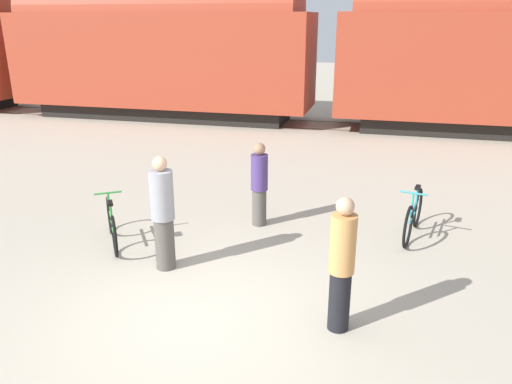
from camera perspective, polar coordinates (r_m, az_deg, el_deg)
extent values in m
plane|color=#B2A893|center=(6.73, -6.55, -14.14)|extent=(80.00, 80.00, 0.00)
cube|color=black|center=(20.09, -10.40, 9.15)|extent=(9.58, 2.12, 0.55)
cube|color=#9E3823|center=(19.85, -10.74, 14.68)|extent=(11.41, 2.83, 3.34)
cylinder|color=#9E3823|center=(19.79, -11.06, 19.49)|extent=(10.49, 2.69, 2.69)
cube|color=black|center=(18.75, 26.82, 6.69)|extent=(9.58, 2.12, 0.55)
cube|color=#4C4238|center=(17.77, 7.27, 7.14)|extent=(60.50, 0.07, 0.01)
cube|color=#4C4238|center=(19.17, 7.84, 8.00)|extent=(60.50, 0.07, 0.01)
torus|color=black|center=(9.34, -16.38, -2.56)|extent=(0.43, 0.60, 0.69)
torus|color=black|center=(8.44, -15.87, -4.90)|extent=(0.43, 0.60, 0.69)
cylinder|color=#338C38|center=(8.82, -16.25, -2.61)|extent=(0.51, 0.73, 0.04)
cylinder|color=#338C38|center=(8.87, -16.16, -3.48)|extent=(0.47, 0.67, 0.04)
cylinder|color=#338C38|center=(8.61, -16.25, -2.12)|extent=(0.04, 0.04, 0.29)
cube|color=black|center=(8.56, -16.33, -1.22)|extent=(0.18, 0.21, 0.05)
cylinder|color=#338C38|center=(9.02, -16.47, -1.06)|extent=(0.04, 0.04, 0.32)
cylinder|color=#338C38|center=(8.96, -16.57, -0.10)|extent=(0.40, 0.29, 0.03)
torus|color=black|center=(8.79, 16.97, -3.86)|extent=(0.20, 0.73, 0.74)
torus|color=black|center=(9.72, 18.01, -1.72)|extent=(0.20, 0.73, 0.74)
cylinder|color=teal|center=(9.19, 17.63, -1.64)|extent=(0.22, 0.88, 0.04)
cylinder|color=teal|center=(9.24, 17.54, -2.54)|extent=(0.20, 0.80, 0.04)
cylinder|color=teal|center=(9.30, 17.90, -0.40)|extent=(0.04, 0.04, 0.31)
cube|color=black|center=(9.25, 18.00, 0.51)|extent=(0.12, 0.21, 0.05)
cylinder|color=teal|center=(8.87, 17.45, -1.18)|extent=(0.04, 0.04, 0.34)
cylinder|color=teal|center=(8.81, 17.56, -0.13)|extent=(0.46, 0.13, 0.03)
cylinder|color=#514C47|center=(7.85, -10.38, -5.79)|extent=(0.30, 0.30, 0.82)
cylinder|color=gray|center=(7.55, -10.74, -0.36)|extent=(0.36, 0.36, 0.75)
sphere|color=tan|center=(7.41, -10.97, 3.20)|extent=(0.22, 0.22, 0.22)
cylinder|color=black|center=(6.38, 9.50, -12.11)|extent=(0.27, 0.27, 0.80)
cylinder|color=tan|center=(6.02, 9.90, -5.87)|extent=(0.31, 0.31, 0.74)
sphere|color=tan|center=(5.84, 10.16, -1.62)|extent=(0.22, 0.22, 0.22)
cylinder|color=#514C47|center=(9.33, 0.37, -1.74)|extent=(0.27, 0.27, 0.70)
cylinder|color=#473370|center=(9.11, 0.38, 2.26)|extent=(0.31, 0.31, 0.66)
sphere|color=#A37556|center=(8.99, 0.39, 4.95)|extent=(0.22, 0.22, 0.22)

